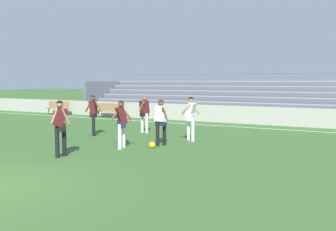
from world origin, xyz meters
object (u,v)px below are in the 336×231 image
(bleacher_stand, at_px, (287,99))
(soccer_ball, at_px, (152,145))
(player_dark_pressing_high, at_px, (144,111))
(player_dark_on_ball, at_px, (60,123))
(player_dark_wide_right, at_px, (121,120))
(bench_far_right, at_px, (58,107))
(player_white_deep_cover, at_px, (161,118))
(player_dark_trailing_run, at_px, (93,111))
(player_white_overlapping, at_px, (191,115))
(bench_far_left, at_px, (109,109))

(bleacher_stand, distance_m, soccer_ball, 11.87)
(player_dark_pressing_high, relative_size, player_dark_on_ball, 0.97)
(player_dark_on_ball, bearing_deg, player_dark_wide_right, 68.39)
(bleacher_stand, relative_size, bench_far_right, 15.05)
(player_white_deep_cover, height_order, player_dark_pressing_high, player_dark_pressing_high)
(player_dark_pressing_high, relative_size, soccer_ball, 7.58)
(player_white_deep_cover, xyz_separation_m, player_dark_pressing_high, (-2.25, 2.52, 0.02))
(soccer_ball, bearing_deg, bleacher_stand, 78.30)
(player_white_deep_cover, bearing_deg, player_dark_pressing_high, 131.79)
(bleacher_stand, height_order, player_dark_pressing_high, bleacher_stand)
(player_dark_pressing_high, distance_m, player_dark_trailing_run, 2.26)
(player_white_deep_cover, distance_m, player_dark_trailing_run, 3.79)
(player_white_overlapping, height_order, player_dark_on_ball, player_dark_on_ball)
(bench_far_right, height_order, player_dark_trailing_run, player_dark_trailing_run)
(bench_far_right, height_order, player_white_deep_cover, player_white_deep_cover)
(bench_far_right, xyz_separation_m, player_dark_trailing_run, (8.38, -6.38, 0.48))
(bleacher_stand, relative_size, player_dark_trailing_run, 15.87)
(player_dark_pressing_high, bearing_deg, bleacher_stand, 61.42)
(player_white_overlapping, bearing_deg, player_dark_on_ball, -115.50)
(soccer_ball, bearing_deg, bench_far_right, 147.29)
(bleacher_stand, distance_m, player_dark_on_ball, 14.72)
(player_dark_wide_right, bearing_deg, player_dark_on_ball, -111.61)
(player_dark_on_ball, distance_m, soccer_ball, 3.21)
(player_white_overlapping, height_order, soccer_ball, player_white_overlapping)
(bleacher_stand, distance_m, player_white_deep_cover, 11.26)
(bench_far_left, xyz_separation_m, player_dark_wide_right, (6.81, -8.28, 0.43))
(bench_far_left, xyz_separation_m, player_white_overlapping, (8.21, -5.69, 0.47))
(soccer_ball, bearing_deg, player_white_overlapping, 76.09)
(bench_far_right, bearing_deg, player_dark_trailing_run, -37.29)
(player_dark_wide_right, distance_m, soccer_ball, 1.35)
(bench_far_right, xyz_separation_m, player_white_deep_cover, (12.09, -7.17, 0.43))
(bench_far_left, xyz_separation_m, soccer_ball, (7.70, -7.74, -0.44))
(player_dark_wide_right, height_order, player_white_deep_cover, same)
(player_dark_wide_right, xyz_separation_m, player_white_deep_cover, (0.92, 1.10, -0.00))
(player_dark_wide_right, distance_m, player_dark_trailing_run, 3.37)
(player_dark_wide_right, bearing_deg, player_white_overlapping, 61.61)
(player_dark_pressing_high, bearing_deg, player_dark_on_ball, -84.66)
(bleacher_stand, xyz_separation_m, player_dark_trailing_run, (-6.07, -10.21, -0.20))
(bench_far_right, relative_size, player_dark_on_ball, 1.05)
(player_white_overlapping, bearing_deg, bench_far_right, 155.65)
(bench_far_left, relative_size, player_dark_wide_right, 1.10)
(bleacher_stand, distance_m, player_white_overlapping, 9.70)
(bleacher_stand, height_order, player_white_overlapping, bleacher_stand)
(bench_far_left, bearing_deg, soccer_ball, -45.17)
(player_dark_wide_right, relative_size, player_white_deep_cover, 1.00)
(player_white_deep_cover, bearing_deg, player_dark_wide_right, -129.85)
(bench_far_right, bearing_deg, bench_far_left, 0.00)
(bench_far_right, relative_size, player_white_deep_cover, 1.10)
(player_dark_on_ball, relative_size, soccer_ball, 7.82)
(player_white_deep_cover, distance_m, soccer_ball, 1.04)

